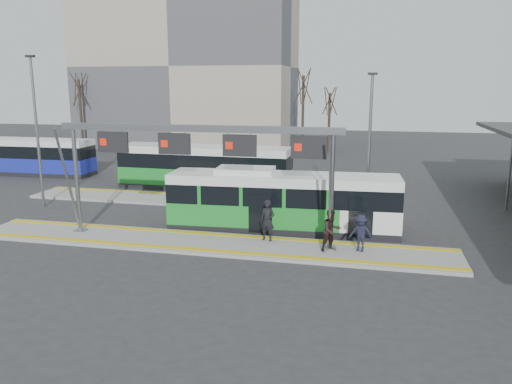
{
  "coord_description": "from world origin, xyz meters",
  "views": [
    {
      "loc": [
        6.99,
        -20.44,
        7.07
      ],
      "look_at": [
        1.61,
        3.0,
        1.89
      ],
      "focal_mm": 35.0,
      "sensor_mm": 36.0,
      "label": 1
    }
  ],
  "objects_px": {
    "passenger_c": "(361,233)",
    "passenger_a": "(267,220)",
    "gantry": "(199,149)",
    "hero_bus": "(282,202)",
    "passenger_b": "(331,230)"
  },
  "relations": [
    {
      "from": "passenger_a",
      "to": "passenger_c",
      "type": "distance_m",
      "value": 4.19
    },
    {
      "from": "hero_bus",
      "to": "passenger_c",
      "type": "relative_size",
      "value": 7.15
    },
    {
      "from": "passenger_a",
      "to": "passenger_b",
      "type": "height_order",
      "value": "passenger_a"
    },
    {
      "from": "gantry",
      "to": "passenger_c",
      "type": "bearing_deg",
      "value": -0.25
    },
    {
      "from": "gantry",
      "to": "passenger_a",
      "type": "height_order",
      "value": "gantry"
    },
    {
      "from": "passenger_c",
      "to": "passenger_a",
      "type": "bearing_deg",
      "value": -177.99
    },
    {
      "from": "hero_bus",
      "to": "passenger_b",
      "type": "xyz_separation_m",
      "value": [
        2.67,
        -3.17,
        -0.36
      ]
    },
    {
      "from": "passenger_c",
      "to": "gantry",
      "type": "bearing_deg",
      "value": -170.17
    },
    {
      "from": "passenger_b",
      "to": "passenger_c",
      "type": "distance_m",
      "value": 1.25
    },
    {
      "from": "hero_bus",
      "to": "passenger_b",
      "type": "distance_m",
      "value": 4.16
    },
    {
      "from": "passenger_a",
      "to": "passenger_c",
      "type": "bearing_deg",
      "value": 3.28
    },
    {
      "from": "gantry",
      "to": "passenger_c",
      "type": "distance_m",
      "value": 7.89
    },
    {
      "from": "gantry",
      "to": "hero_bus",
      "type": "height_order",
      "value": "gantry"
    },
    {
      "from": "gantry",
      "to": "hero_bus",
      "type": "distance_m",
      "value": 5.22
    },
    {
      "from": "passenger_c",
      "to": "hero_bus",
      "type": "bearing_deg",
      "value": 153.19
    }
  ]
}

